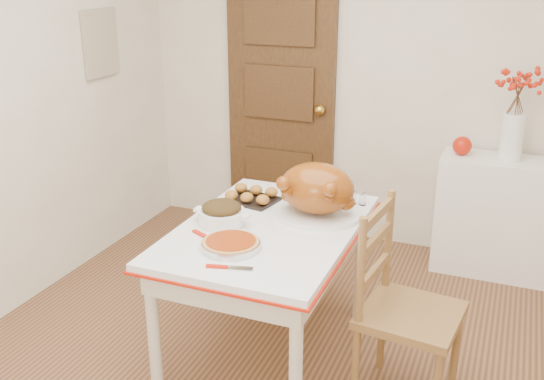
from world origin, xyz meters
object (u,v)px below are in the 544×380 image
at_px(pumpkin_pie, 231,243).
at_px(turkey_platter, 317,191).
at_px(sideboard, 498,217).
at_px(kitchen_table, 268,292).
at_px(chair_oak, 411,310).

bearing_deg(pumpkin_pie, turkey_platter, 64.13).
bearing_deg(pumpkin_pie, sideboard, 57.66).
height_order(kitchen_table, chair_oak, chair_oak).
distance_m(sideboard, chair_oak, 1.62).
xyz_separation_m(chair_oak, pumpkin_pie, (-0.82, -0.21, 0.29)).
xyz_separation_m(kitchen_table, pumpkin_pie, (-0.06, -0.31, 0.41)).
height_order(chair_oak, turkey_platter, turkey_platter).
bearing_deg(chair_oak, sideboard, -4.72).
distance_m(kitchen_table, pumpkin_pie, 0.51).
bearing_deg(kitchen_table, sideboard, 54.23).
bearing_deg(turkey_platter, kitchen_table, -145.67).
height_order(chair_oak, pumpkin_pie, chair_oak).
distance_m(kitchen_table, chair_oak, 0.77).
xyz_separation_m(turkey_platter, pumpkin_pie, (-0.25, -0.51, -0.12)).
bearing_deg(pumpkin_pie, kitchen_table, 78.28).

